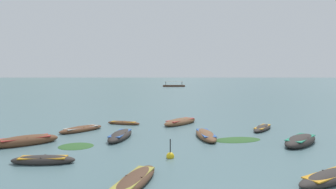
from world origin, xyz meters
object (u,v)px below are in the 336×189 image
Objects in this scene: rowboat_6 at (120,136)px; mooring_buoy at (170,156)px; rowboat_3 at (180,122)px; rowboat_9 at (300,141)px; rowboat_8 at (26,141)px; rowboat_1 at (206,135)px; rowboat_0 at (81,129)px; rowboat_2 at (134,181)px; rowboat_5 at (262,128)px; rowboat_10 at (124,123)px; ferry_0 at (174,86)px; rowboat_4 at (43,160)px; rowboat_7 at (330,177)px.

mooring_buoy is (3.34, -4.98, -0.09)m from rowboat_6.
rowboat_3 is 10.91m from mooring_buoy.
rowboat_9 is at bearing 17.94° from mooring_buoy.
rowboat_8 is 3.46× the size of mooring_buoy.
rowboat_0 is at bearing 163.64° from rowboat_1.
rowboat_6 is at bearing 100.91° from rowboat_2.
rowboat_5 is 0.88× the size of rowboat_9.
rowboat_10 is (-5.24, 0.09, -0.09)m from rowboat_3.
rowboat_8 is 0.43× the size of ferry_0.
rowboat_5 is (14.80, -0.04, -0.02)m from rowboat_0.
rowboat_5 is at bearing -15.20° from rowboat_10.
rowboat_2 is at bearing -147.55° from rowboat_9.
rowboat_3 is 1.32× the size of rowboat_4.
rowboat_2 is 1.26× the size of rowboat_4.
mooring_buoy is at bearing 6.25° from rowboat_4.
rowboat_7 is 1.05× the size of rowboat_9.
rowboat_7 is 1.27× the size of rowboat_10.
rowboat_0 is at bearing 141.68° from rowboat_6.
rowboat_9 reaches higher than rowboat_6.
rowboat_1 is at bearing 7.43° from rowboat_8.
mooring_buoy is (-6.45, -105.15, -0.34)m from ferry_0.
mooring_buoy is (6.51, 0.71, -0.06)m from rowboat_4.
rowboat_10 is at bearing 98.32° from rowboat_2.
rowboat_4 is 6.52m from rowboat_6.
rowboat_4 is 0.82× the size of rowboat_9.
rowboat_3 reaches higher than rowboat_0.
rowboat_9 is 1.21× the size of rowboat_10.
rowboat_0 is 0.84× the size of rowboat_6.
rowboat_7 is (13.13, -2.92, -0.00)m from rowboat_4.
rowboat_5 is 12.20m from rowboat_10.
ferry_0 is (-1.52, 97.44, 0.30)m from rowboat_5.
rowboat_1 is at bearing 60.46° from mooring_buoy.
rowboat_4 is at bearing -56.29° from rowboat_8.
ferry_0 reaches higher than rowboat_2.
rowboat_0 is 1.10× the size of rowboat_4.
rowboat_5 is at bearing 83.21° from rowboat_7.
rowboat_3 is 1.31× the size of rowboat_10.
rowboat_9 is at bearing -17.72° from rowboat_0.
ferry_0 is at bearing 82.24° from rowboat_0.
rowboat_3 is 1.22× the size of rowboat_5.
rowboat_10 is (-2.14, 14.65, -0.03)m from rowboat_2.
rowboat_7 is (-1.35, -11.33, 0.01)m from rowboat_5.
rowboat_9 is (15.47, -4.94, 0.05)m from rowboat_0.
rowboat_1 is 6.13m from rowboat_6.
rowboat_5 is 11.09m from mooring_buoy.
rowboat_2 is 1.25× the size of rowboat_10.
rowboat_3 is 1.00× the size of rowboat_6.
rowboat_0 is at bearing -97.76° from ferry_0.
rowboat_1 reaches higher than rowboat_5.
rowboat_6 is (-6.13, 0.07, 0.01)m from rowboat_1.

